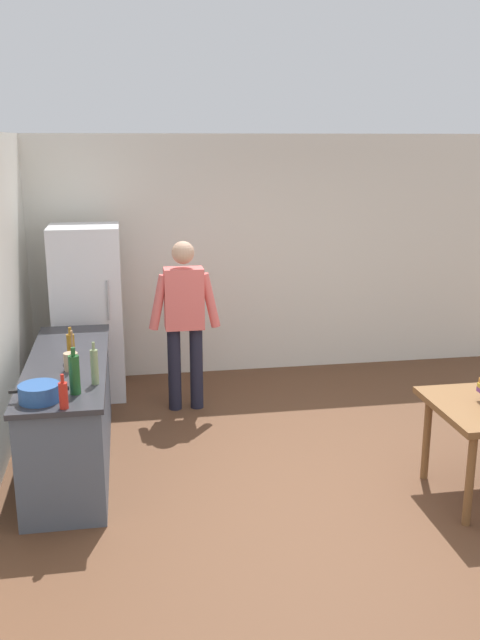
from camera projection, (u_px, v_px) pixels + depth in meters
name	position (u px, v px, depth m)	size (l,w,h in m)	color
ground_plane	(330.00, 489.00, 5.32)	(14.00, 14.00, 0.00)	brown
wall_back	(257.00, 255.00, 7.83)	(6.40, 0.12, 2.70)	silver
kitchen_counter	(70.00, 412.00, 5.64)	(0.64, 2.20, 0.90)	#4C5666
refrigerator	(88.00, 313.00, 7.07)	(0.70, 0.67, 1.80)	white
person	(184.00, 315.00, 6.67)	(0.70, 0.22, 1.70)	#1E1E2D
cooking_pot	(39.00, 393.00, 4.66)	(0.40, 0.28, 0.12)	#285193
utensil_jar	(71.00, 361.00, 5.28)	(0.11, 0.11, 0.32)	tan
bottle_vinegar_tall	(94.00, 366.00, 4.97)	(0.06, 0.06, 0.32)	gray
bottle_oil_amber	(71.00, 347.00, 5.50)	(0.06, 0.06, 0.28)	#996619
bottle_wine_green	(74.00, 374.00, 4.77)	(0.08, 0.08, 0.34)	#1E5123
bottle_sauce_red	(63.00, 395.00, 4.52)	(0.06, 0.06, 0.24)	#B22319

